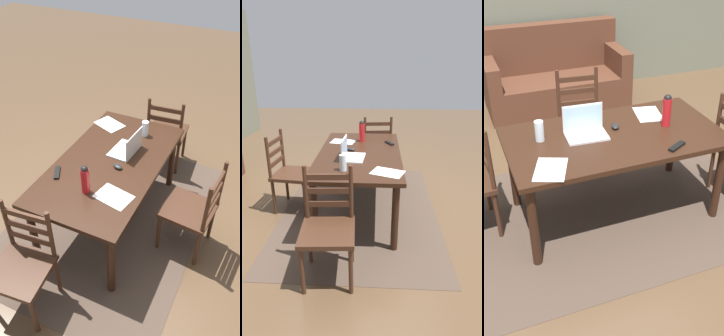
{
  "view_description": "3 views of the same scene",
  "coord_description": "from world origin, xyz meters",
  "views": [
    {
      "loc": [
        2.26,
        1.17,
        2.7
      ],
      "look_at": [
        -0.08,
        0.06,
        0.63
      ],
      "focal_mm": 36.69,
      "sensor_mm": 36.0,
      "label": 1
    },
    {
      "loc": [
        -3.15,
        -0.21,
        1.8
      ],
      "look_at": [
        -0.08,
        -0.03,
        0.58
      ],
      "focal_mm": 30.98,
      "sensor_mm": 36.0,
      "label": 2
    },
    {
      "loc": [
        -1.1,
        -2.61,
        2.26
      ],
      "look_at": [
        -0.14,
        -0.13,
        0.54
      ],
      "focal_mm": 43.81,
      "sensor_mm": 36.0,
      "label": 3
    }
  ],
  "objects": [
    {
      "name": "dining_table",
      "position": [
        0.0,
        0.0,
        0.65
      ],
      "size": [
        1.69,
        0.93,
        0.74
      ],
      "color": "black",
      "rests_on": "ground"
    },
    {
      "name": "paper_stack_right",
      "position": [
        0.41,
        0.24,
        0.74
      ],
      "size": [
        0.26,
        0.33,
        0.0
      ],
      "primitive_type": "cube",
      "rotation": [
        0.0,
        0.0,
        -0.2
      ],
      "color": "white",
      "rests_on": "dining_table"
    },
    {
      "name": "ground_plane",
      "position": [
        0.0,
        0.0,
        0.0
      ],
      "size": [
        14.0,
        14.0,
        0.0
      ],
      "primitive_type": "plane",
      "color": "brown"
    },
    {
      "name": "chair_right_near",
      "position": [
        1.14,
        -0.19,
        0.46
      ],
      "size": [
        0.48,
        0.48,
        0.95
      ],
      "color": "#3D2316",
      "rests_on": "ground"
    },
    {
      "name": "paper_stack_left",
      "position": [
        -0.59,
        -0.3,
        0.74
      ],
      "size": [
        0.31,
        0.35,
        0.0
      ],
      "primitive_type": "cube",
      "rotation": [
        0.0,
        0.0,
        -0.39
      ],
      "color": "white",
      "rests_on": "dining_table"
    },
    {
      "name": "computer_mouse",
      "position": [
        0.05,
        0.11,
        0.76
      ],
      "size": [
        0.09,
        0.11,
        0.03
      ],
      "primitive_type": "ellipsoid",
      "rotation": [
        0.0,
        0.0,
        -0.33
      ],
      "color": "black",
      "rests_on": "dining_table"
    },
    {
      "name": "drinking_glass",
      "position": [
        -0.56,
        0.12,
        0.82
      ],
      "size": [
        0.07,
        0.07,
        0.16
      ],
      "primitive_type": "cylinder",
      "color": "silver",
      "rests_on": "dining_table"
    },
    {
      "name": "area_rug",
      "position": [
        0.0,
        0.0,
        0.0
      ],
      "size": [
        2.58,
        1.83,
        0.01
      ],
      "primitive_type": "cube",
      "color": "#47382D",
      "rests_on": "ground"
    },
    {
      "name": "water_bottle",
      "position": [
        0.45,
        0.0,
        0.88
      ],
      "size": [
        0.07,
        0.07,
        0.27
      ],
      "color": "red",
      "rests_on": "dining_table"
    },
    {
      "name": "chair_left_far",
      "position": [
        -1.14,
        0.19,
        0.46
      ],
      "size": [
        0.47,
        0.47,
        0.95
      ],
      "color": "#3D2316",
      "rests_on": "ground"
    },
    {
      "name": "laptop",
      "position": [
        -0.21,
        0.09,
        0.8
      ],
      "size": [
        0.33,
        0.24,
        0.23
      ],
      "color": "silver",
      "rests_on": "dining_table"
    },
    {
      "name": "chair_far_head",
      "position": [
        0.0,
        0.84,
        0.46
      ],
      "size": [
        0.48,
        0.48,
        0.95
      ],
      "color": "#3D2316",
      "rests_on": "ground"
    },
    {
      "name": "tv_remote",
      "position": [
        0.36,
        -0.35,
        0.75
      ],
      "size": [
        0.17,
        0.12,
        0.02
      ],
      "primitive_type": "cube",
      "rotation": [
        0.0,
        0.0,
        2.06
      ],
      "color": "black",
      "rests_on": "dining_table"
    }
  ]
}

